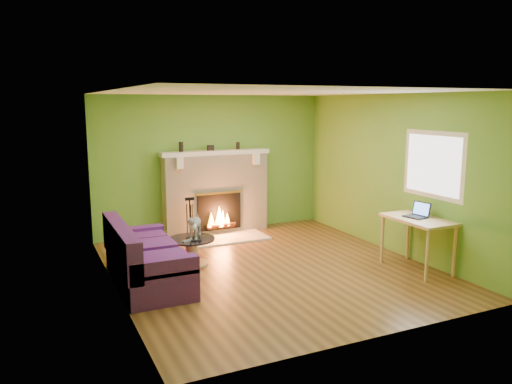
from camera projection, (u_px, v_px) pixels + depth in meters
floor at (270, 268)px, 7.51m from camera, size 5.00×5.00×0.00m
ceiling at (271, 92)px, 7.05m from camera, size 5.00×5.00×0.00m
wall_back at (212, 164)px, 9.51m from camera, size 5.00×0.00×5.00m
wall_front at (381, 218)px, 5.05m from camera, size 5.00×0.00×5.00m
wall_left at (113, 194)px, 6.35m from camera, size 0.00×5.00×5.00m
wall_right at (393, 174)px, 8.21m from camera, size 0.00×5.00×5.00m
window_frame at (433, 165)px, 7.36m from camera, size 0.00×1.20×1.20m
window_pane at (433, 165)px, 7.36m from camera, size 0.00×1.06×1.06m
fireplace at (216, 193)px, 9.44m from camera, size 2.10×0.46×1.58m
hearth at (226, 238)px, 9.11m from camera, size 1.50×0.75×0.03m
mantel at (216, 153)px, 9.29m from camera, size 2.10×0.28×0.08m
sofa at (144, 260)px, 6.81m from camera, size 0.88×1.90×0.85m
coffee_table at (192, 249)px, 7.65m from camera, size 0.72×0.72×0.41m
desk at (418, 224)px, 7.33m from camera, size 0.61×1.06×0.78m
cat at (195, 226)px, 7.66m from camera, size 0.48×0.62×0.37m
remote_silver at (187, 241)px, 7.47m from camera, size 0.17×0.11×0.02m
remote_black at (196, 241)px, 7.46m from camera, size 0.17×0.09×0.02m
laptop at (415, 210)px, 7.33m from camera, size 0.31×0.34×0.23m
fire_tools at (190, 218)px, 8.92m from camera, size 0.21×0.21×0.77m
mantel_vase_left at (181, 147)px, 9.02m from camera, size 0.08×0.08×0.18m
mantel_vase_right at (238, 146)px, 9.49m from camera, size 0.07×0.07×0.14m
mantel_box at (210, 148)px, 9.26m from camera, size 0.12×0.08×0.10m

